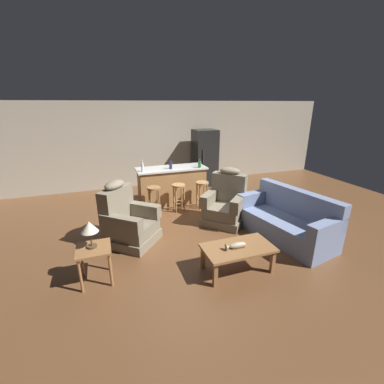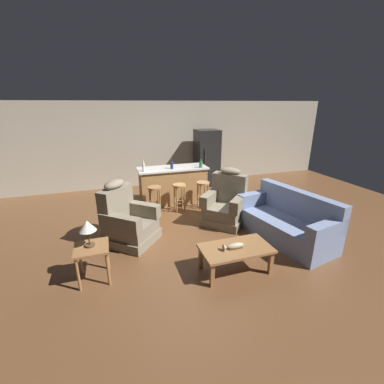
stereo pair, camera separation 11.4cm
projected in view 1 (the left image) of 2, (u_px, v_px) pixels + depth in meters
name	position (u px, v px, depth m)	size (l,w,h in m)	color
ground_plane	(188.00, 222.00, 5.74)	(12.00, 12.00, 0.00)	brown
back_wall	(156.00, 144.00, 8.10)	(12.00, 0.05, 2.60)	#A89E89
coffee_table	(238.00, 250.00, 4.00)	(1.10, 0.60, 0.42)	olive
fish_figurine	(236.00, 246.00, 3.93)	(0.34, 0.10, 0.10)	#4C3823
couch	(287.00, 221.00, 5.03)	(1.19, 2.03, 0.94)	#707FA3
recliner_near_lamp	(128.00, 221.00, 4.83)	(1.18, 1.18, 1.20)	#756B56
recliner_near_island	(225.00, 204.00, 5.68)	(1.19, 1.19, 1.20)	#756B56
end_table	(94.00, 254.00, 3.72)	(0.48, 0.48, 0.56)	olive
table_lamp	(89.00, 228.00, 3.60)	(0.24, 0.24, 0.41)	#4C3823
kitchen_island	(172.00, 185.00, 6.79)	(1.80, 0.70, 0.95)	#9E7042
bar_stool_left	(154.00, 195.00, 6.04)	(0.32, 0.32, 0.68)	olive
bar_stool_middle	(179.00, 193.00, 6.23)	(0.32, 0.32, 0.68)	#A87A47
bar_stool_right	(202.00, 190.00, 6.42)	(0.32, 0.32, 0.68)	#A87A47
refrigerator	(205.00, 158.00, 8.17)	(0.70, 0.69, 1.76)	black
bottle_tall_green	(142.00, 167.00, 6.20)	(0.06, 0.06, 0.29)	silver
bottle_short_amber	(200.00, 164.00, 6.62)	(0.09, 0.09, 0.22)	#2D6B38
bottle_wine_dark	(171.00, 165.00, 6.48)	(0.08, 0.08, 0.26)	#23284C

